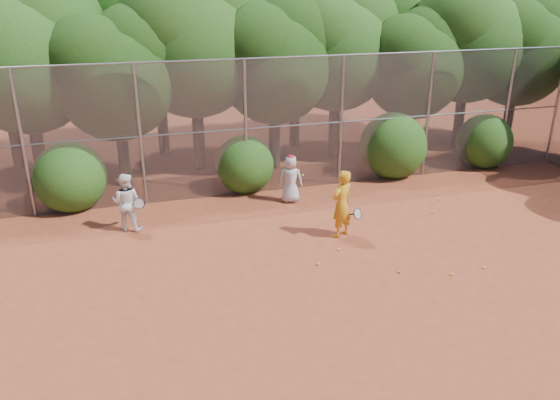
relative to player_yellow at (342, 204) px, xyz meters
name	(u,v)px	position (x,y,z in m)	size (l,w,h in m)	color
ground	(359,285)	(-0.55, -2.36, -0.87)	(80.00, 80.00, 0.00)	brown
fence_back	(275,125)	(-0.67, 3.64, 1.18)	(20.05, 0.09, 4.03)	gray
tree_1	(24,50)	(-7.49, 6.18, 3.29)	(4.64, 4.03, 6.35)	black
tree_2	(116,70)	(-5.00, 5.48, 2.71)	(3.99, 3.47, 5.47)	black
tree_3	(195,36)	(-2.49, 6.48, 3.53)	(4.89, 4.26, 6.70)	black
tree_4	(275,56)	(0.00, 5.88, 2.89)	(4.19, 3.64, 5.73)	black
tree_5	(338,42)	(2.50, 6.68, 3.18)	(4.51, 3.92, 6.17)	black
tree_6	(415,60)	(5.00, 5.68, 2.60)	(3.86, 3.36, 5.29)	black
tree_7	(470,33)	(7.51, 6.28, 3.41)	(4.77, 4.14, 6.53)	black
tree_8	(520,45)	(9.50, 5.98, 2.95)	(4.25, 3.70, 5.82)	black
tree_10	(156,24)	(-3.49, 8.69, 3.76)	(5.15, 4.48, 7.06)	black
tree_11	(296,35)	(1.51, 8.28, 3.29)	(4.64, 4.03, 6.35)	black
tree_12	(400,22)	(6.01, 8.89, 3.64)	(5.02, 4.37, 6.88)	black
bush_0	(70,174)	(-6.55, 3.94, 0.13)	(2.00, 2.00, 2.00)	#1E4812
bush_1	(244,162)	(-1.55, 3.94, 0.03)	(1.80, 1.80, 1.80)	#1E4812
bush_2	(393,143)	(3.45, 3.94, 0.23)	(2.20, 2.20, 2.20)	#1E4812
bush_3	(484,139)	(6.95, 3.94, 0.08)	(1.90, 1.90, 1.90)	#1E4812
player_yellow	(342,204)	(0.00, 0.00, 0.00)	(0.89, 0.66, 1.74)	orange
player_teen	(291,179)	(-0.50, 2.59, -0.16)	(0.78, 0.63, 1.42)	silver
player_white	(126,202)	(-5.11, 1.95, -0.11)	(0.91, 0.81, 1.52)	white
ball_0	(399,272)	(0.51, -2.14, -0.84)	(0.07, 0.07, 0.07)	#C3DD28
ball_1	(439,199)	(3.71, 1.41, -0.84)	(0.07, 0.07, 0.07)	#C3DD28
ball_2	(452,274)	(1.56, -2.58, -0.84)	(0.07, 0.07, 0.07)	#C3DD28
ball_3	(484,268)	(2.42, -2.52, -0.84)	(0.07, 0.07, 0.07)	#C3DD28
ball_4	(318,264)	(-1.08, -1.30, -0.84)	(0.07, 0.07, 0.07)	#C3DD28
ball_5	(433,212)	(3.03, 0.61, -0.84)	(0.07, 0.07, 0.07)	#C3DD28
ball_6	(339,249)	(-0.36, -0.75, -0.84)	(0.07, 0.07, 0.07)	#C3DD28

